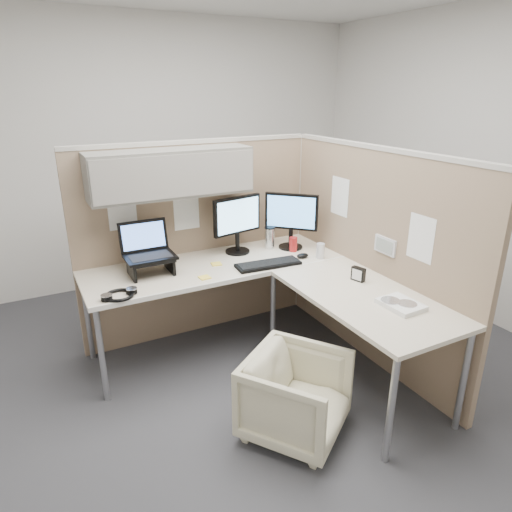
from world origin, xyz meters
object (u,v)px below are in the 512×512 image
desk (267,282)px  monitor_left (237,220)px  keyboard (268,264)px  office_chair (296,392)px

desk → monitor_left: (0.03, 0.56, 0.32)m
monitor_left → keyboard: bearing=-90.5°
monitor_left → keyboard: (0.07, -0.38, -0.26)m
desk → keyboard: 0.21m
monitor_left → office_chair: bearing=-111.8°
office_chair → monitor_left: 1.50m
desk → office_chair: desk is taller
desk → monitor_left: size_ratio=4.29×
desk → keyboard: bearing=58.7°
monitor_left → keyboard: size_ratio=0.94×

